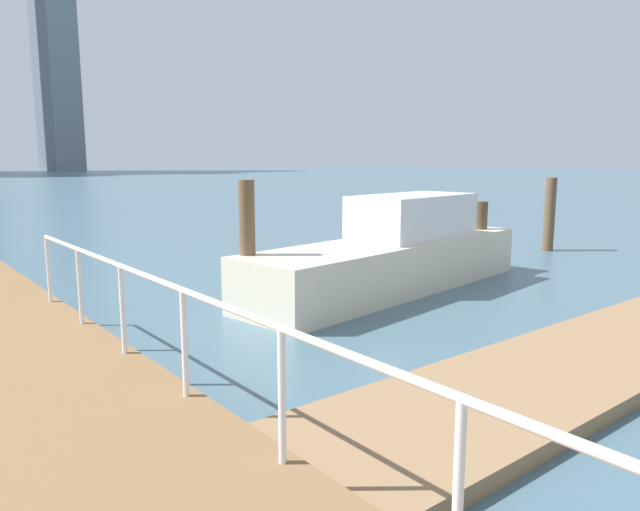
% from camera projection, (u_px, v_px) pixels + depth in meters
% --- Properties ---
extents(ground_plane, '(300.00, 300.00, 0.00)m').
position_uv_depth(ground_plane, '(179.00, 281.00, 12.99)').
color(ground_plane, '#476675').
extents(floating_dock, '(11.62, 2.00, 0.18)m').
position_uv_depth(floating_dock, '(608.00, 351.00, 7.96)').
color(floating_dock, '#93704C').
rests_on(floating_dock, ground_plane).
extents(dock_piling_1, '(0.28, 0.28, 2.32)m').
position_uv_depth(dock_piling_1, '(248.00, 247.00, 10.17)').
color(dock_piling_1, brown).
rests_on(dock_piling_1, ground_plane).
extents(dock_piling_3, '(0.31, 0.31, 2.13)m').
position_uv_depth(dock_piling_3, '(550.00, 214.00, 17.13)').
color(dock_piling_3, brown).
rests_on(dock_piling_3, ground_plane).
extents(dock_piling_4, '(0.31, 0.31, 1.68)m').
position_uv_depth(dock_piling_4, '(480.00, 237.00, 13.98)').
color(dock_piling_4, brown).
rests_on(dock_piling_4, ground_plane).
extents(moored_boat_0, '(7.47, 2.83, 1.92)m').
position_uv_depth(moored_boat_0, '(396.00, 254.00, 12.14)').
color(moored_boat_0, beige).
rests_on(moored_boat_0, ground_plane).
extents(skyline_tower_5, '(7.04, 11.56, 53.36)m').
position_uv_depth(skyline_tower_5, '(54.00, 43.00, 123.93)').
color(skyline_tower_5, slate).
rests_on(skyline_tower_5, ground_plane).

